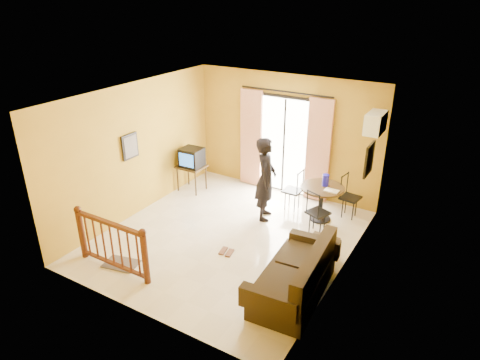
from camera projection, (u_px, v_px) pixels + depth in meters
The scene contains 19 objects.
ground at pixel (228, 237), 8.43m from camera, with size 5.00×5.00×0.00m, color beige.
room_shell at pixel (227, 156), 7.73m from camera, with size 5.00×5.00×5.00m.
balcony_door at pixel (284, 145), 9.85m from camera, with size 2.25×0.14×2.46m.
tv_table at pixel (191, 169), 10.17m from camera, with size 0.63×0.53×0.63m.
television at pixel (192, 157), 10.03m from camera, with size 0.51×0.47×0.44m.
picture_left at pixel (130, 146), 8.67m from camera, with size 0.05×0.42×0.52m.
dining_table at pixel (322, 194), 8.84m from camera, with size 0.91×0.91×0.76m.
water_jug at pixel (326, 180), 8.78m from camera, with size 0.13×0.13×0.25m, color #1714BF.
serving_tray at pixel (332, 191), 8.59m from camera, with size 0.28×0.18×0.02m, color #EFE1CC.
dining_chairs at pixel (318, 219), 9.09m from camera, with size 1.63×1.45×0.95m.
air_conditioner at pixel (375, 123), 8.10m from camera, with size 0.31×0.60×0.40m.
botanical_print at pixel (369, 159), 7.74m from camera, with size 0.05×0.50×0.60m.
coffee_table at pixel (318, 252), 7.47m from camera, with size 0.50×0.90×0.40m.
bowl at pixel (318, 245), 7.38m from camera, with size 0.20×0.20×0.06m, color #55301D.
sofa at pixel (297, 278), 6.69m from camera, with size 1.00×1.95×0.91m.
standing_person at pixel (266, 179), 8.80m from camera, with size 0.65×0.43×1.78m, color black.
stair_balustrade at pixel (111, 241), 7.25m from camera, with size 1.63×0.13×1.04m.
doormat at pixel (121, 264), 7.60m from camera, with size 0.60×0.40×0.02m, color #524842.
sandals at pixel (226, 252), 7.93m from camera, with size 0.29×0.27×0.03m.
Camera 1 is at (3.88, -6.10, 4.49)m, focal length 32.00 mm.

